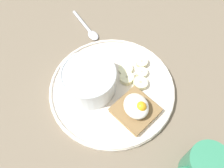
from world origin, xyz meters
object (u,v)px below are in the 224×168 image
Objects in this scene: spoon at (88,29)px; banana_slice_inner at (140,83)px; banana_slice_front at (126,69)px; banana_slice_left at (127,78)px; oatmeal_bowl at (89,80)px; banana_slice_back at (141,63)px; coffee_mug at (203,167)px; poached_egg at (137,106)px; banana_slice_right at (141,73)px; toast_slice at (135,110)px.

banana_slice_inner is at bearing -166.36° from spoon.
banana_slice_front is 0.95× the size of banana_slice_left.
oatmeal_bowl reaches higher than banana_slice_back.
banana_slice_inner is at bearing 4.99° from coffee_mug.
oatmeal_bowl reaches higher than banana_slice_front.
poached_egg is 8.69cm from banana_slice_left.
banana_slice_left is 1.11× the size of banana_slice_right.
banana_slice_back is at bearing -61.92° from banana_slice_left.
poached_egg is 1.38× the size of banana_slice_front.
poached_egg is 1.65× the size of banana_slice_inner.
poached_egg is at bearing 169.54° from banana_slice_left.
banana_slice_right is (-2.39, -3.05, 0.01)cm from banana_slice_front.
banana_slice_left is at bearing 118.08° from banana_slice_back.
banana_slice_front is at bearing 92.15° from banana_slice_back.
spoon is at bearing 12.83° from banana_slice_front.
toast_slice is 11.01cm from banana_slice_front.
spoon is at bearing 8.63° from banana_slice_left.
spoon is (27.32, 1.37, -3.57)cm from poached_egg.
banana_slice_right is 0.38× the size of coffee_mug.
toast_slice is 10.00cm from banana_slice_right.
toast_slice is 8.31cm from banana_slice_left.
banana_slice_inner is (-5.14, 2.82, 0.07)cm from banana_slice_back.
coffee_mug is (-15.72, -5.79, 2.69)cm from toast_slice.
banana_slice_back is (10.99, -6.65, -2.33)cm from poached_egg.
coffee_mug is at bearing 177.98° from banana_slice_back.
banana_slice_right is at bearing -95.90° from oatmeal_bowl.
coffee_mug is (-26.61, 0.94, 2.84)cm from banana_slice_back.
banana_slice_left reaches higher than banana_slice_right.
banana_slice_left is (-2.58, 0.86, 0.18)cm from banana_slice_front.
banana_slice_left is (8.15, -1.60, -0.08)cm from toast_slice.
banana_slice_inner is at bearing 151.29° from banana_slice_back.
banana_slice_front is 5.19cm from banana_slice_inner.
poached_egg reaches higher than banana_slice_front.
toast_slice and banana_slice_inner have the same top height.
spoon is (21.47, 5.21, -1.31)cm from banana_slice_inner.
toast_slice is (-9.62, -6.93, -2.27)cm from oatmeal_bowl.
banana_slice_left is at bearing -99.78° from oatmeal_bowl.
toast_slice reaches higher than banana_slice_front.
banana_slice_back is at bearing -31.19° from poached_egg.
banana_slice_left is at bearing 43.92° from banana_slice_inner.
oatmeal_bowl is 28.36cm from coffee_mug.
banana_slice_front is 26.82cm from coffee_mug.
banana_slice_left is 0.42× the size of coffee_mug.
coffee_mug is at bearing -159.91° from poached_egg.
banana_slice_front reaches higher than spoon.
oatmeal_bowl reaches higher than toast_slice.
banana_slice_left is at bearing 92.71° from banana_slice_right.
oatmeal_bowl is 2.68× the size of banana_slice_left.
oatmeal_bowl is 12.08cm from toast_slice.
banana_slice_right is at bearing 0.66° from coffee_mug.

